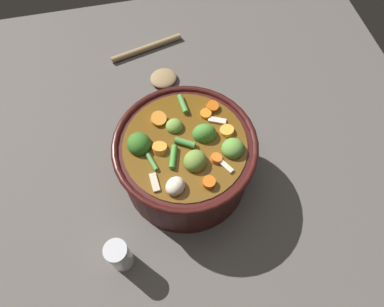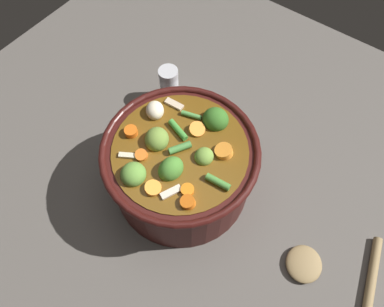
{
  "view_description": "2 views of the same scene",
  "coord_description": "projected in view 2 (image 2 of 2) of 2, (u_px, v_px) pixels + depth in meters",
  "views": [
    {
      "loc": [
        0.3,
        -0.05,
        0.65
      ],
      "look_at": [
        0.01,
        0.01,
        0.1
      ],
      "focal_mm": 33.0,
      "sensor_mm": 36.0,
      "label": 1
    },
    {
      "loc": [
        -0.18,
        0.21,
        0.61
      ],
      "look_at": [
        -0.01,
        -0.02,
        0.1
      ],
      "focal_mm": 33.34,
      "sensor_mm": 36.0,
      "label": 2
    }
  ],
  "objects": [
    {
      "name": "ground_plane",
      "position": [
        182.0,
        183.0,
        0.67
      ],
      "size": [
        1.1,
        1.1,
        0.0
      ],
      "primitive_type": "plane",
      "color": "#514C47"
    },
    {
      "name": "cooking_pot",
      "position": [
        181.0,
        166.0,
        0.61
      ],
      "size": [
        0.26,
        0.26,
        0.15
      ],
      "color": "#38110F",
      "rests_on": "ground_plane"
    },
    {
      "name": "wooden_spoon",
      "position": [
        329.0,
        275.0,
        0.58
      ],
      "size": [
        0.17,
        0.18,
        0.02
      ],
      "color": "olive",
      "rests_on": "ground_plane"
    },
    {
      "name": "salt_shaker",
      "position": [
        169.0,
        85.0,
        0.73
      ],
      "size": [
        0.04,
        0.04,
        0.08
      ],
      "color": "silver",
      "rests_on": "ground_plane"
    }
  ]
}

